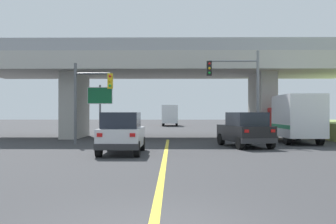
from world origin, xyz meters
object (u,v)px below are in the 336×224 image
object	(u,v)px
box_truck	(295,118)
semi_truck_distant	(170,115)
suv_lead	(122,133)
suv_crossing	(245,130)
highway_sign	(100,100)
traffic_signal_nearside	(241,84)
traffic_signal_farside	(88,93)

from	to	relation	value
box_truck	semi_truck_distant	distance (m)	34.68
suv_lead	suv_crossing	world-z (taller)	same
box_truck	highway_sign	size ratio (longest dim) A/B	1.60
traffic_signal_nearside	highway_sign	distance (m)	10.45
traffic_signal_nearside	traffic_signal_farside	distance (m)	9.78
suv_crossing	semi_truck_distant	bearing A→B (deg)	85.09
suv_crossing	box_truck	bearing A→B (deg)	28.77
traffic_signal_nearside	semi_truck_distant	xyz separation A→B (m)	(-4.79, 34.47, -2.21)
suv_lead	suv_crossing	xyz separation A→B (m)	(6.69, 3.81, 0.00)
traffic_signal_nearside	highway_sign	world-z (taller)	traffic_signal_nearside
suv_crossing	box_truck	distance (m)	5.16
highway_sign	semi_truck_distant	distance (m)	31.26
box_truck	semi_truck_distant	size ratio (longest dim) A/B	0.94
box_truck	highway_sign	bearing A→B (deg)	168.30
box_truck	semi_truck_distant	bearing A→B (deg)	104.17
traffic_signal_farside	highway_sign	distance (m)	4.10
traffic_signal_nearside	highway_sign	xyz separation A→B (m)	(-9.76, 3.64, -0.86)
suv_crossing	highway_sign	world-z (taller)	highway_sign
semi_truck_distant	suv_crossing	bearing A→B (deg)	-82.89
suv_lead	highway_sign	bearing A→B (deg)	106.17
suv_crossing	traffic_signal_nearside	size ratio (longest dim) A/B	0.76
suv_lead	suv_crossing	distance (m)	7.70
suv_lead	highway_sign	size ratio (longest dim) A/B	1.06
traffic_signal_farside	highway_sign	xyz separation A→B (m)	(-0.00, 4.09, -0.27)
traffic_signal_farside	semi_truck_distant	size ratio (longest dim) A/B	0.75
box_truck	highway_sign	world-z (taller)	highway_sign
suv_crossing	traffic_signal_farside	size ratio (longest dim) A/B	0.89
traffic_signal_nearside	highway_sign	size ratio (longest dim) A/B	1.48
suv_lead	semi_truck_distant	xyz separation A→B (m)	(2.08, 40.78, 0.61)
suv_lead	semi_truck_distant	size ratio (longest dim) A/B	0.62
traffic_signal_farside	suv_lead	bearing A→B (deg)	-63.82
semi_truck_distant	highway_sign	bearing A→B (deg)	-99.15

